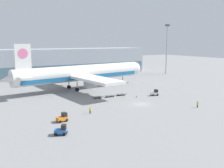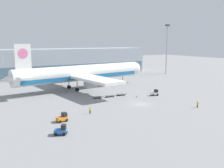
% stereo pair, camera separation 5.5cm
% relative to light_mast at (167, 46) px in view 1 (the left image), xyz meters
% --- Properties ---
extents(ground_plane, '(400.00, 400.00, 0.00)m').
position_rel_light_mast_xyz_m(ground_plane, '(-54.25, -46.70, -15.33)').
color(ground_plane, gray).
extents(terminal_building, '(90.00, 18.20, 14.00)m').
position_rel_light_mast_xyz_m(terminal_building, '(-48.82, 24.95, -8.34)').
color(terminal_building, '#9EA8B2').
rests_on(terminal_building, ground_plane).
extents(light_mast, '(2.80, 0.50, 26.87)m').
position_rel_light_mast_xyz_m(light_mast, '(0.00, 0.00, 0.00)').
color(light_mast, '#9EA0A5').
rests_on(light_mast, ground_plane).
extents(airplane_main, '(58.04, 48.55, 17.00)m').
position_rel_light_mast_xyz_m(airplane_main, '(-59.01, -16.27, -9.49)').
color(airplane_main, white).
rests_on(airplane_main, ground_plane).
extents(baggage_tug_foreground, '(2.69, 2.09, 2.00)m').
position_rel_light_mast_xyz_m(baggage_tug_foreground, '(-42.97, -39.86, -14.45)').
color(baggage_tug_foreground, silver).
rests_on(baggage_tug_foreground, ground_plane).
extents(baggage_tug_mid, '(2.64, 1.98, 2.00)m').
position_rel_light_mast_xyz_m(baggage_tug_mid, '(-78.87, -49.82, -14.45)').
color(baggage_tug_mid, orange).
rests_on(baggage_tug_mid, ground_plane).
extents(baggage_tug_far, '(2.82, 2.54, 2.00)m').
position_rel_light_mast_xyz_m(baggage_tug_far, '(-81.93, -57.37, -14.45)').
color(baggage_tug_far, '#2D66B7').
rests_on(baggage_tug_far, ground_plane).
extents(baggage_dolly_lead, '(3.77, 1.87, 0.48)m').
position_rel_light_mast_xyz_m(baggage_dolly_lead, '(-61.20, -33.44, -14.94)').
color(baggage_dolly_lead, '#56565B').
rests_on(baggage_dolly_lead, ground_plane).
extents(baggage_dolly_second, '(3.77, 1.87, 0.48)m').
position_rel_light_mast_xyz_m(baggage_dolly_second, '(-56.80, -33.86, -14.94)').
color(baggage_dolly_second, '#56565B').
rests_on(baggage_dolly_second, ground_plane).
extents(baggage_dolly_third, '(3.77, 1.87, 0.48)m').
position_rel_light_mast_xyz_m(baggage_dolly_third, '(-52.42, -33.88, -14.94)').
color(baggage_dolly_third, '#56565B').
rests_on(baggage_dolly_third, ground_plane).
extents(ground_crew_near, '(0.57, 0.24, 1.68)m').
position_rel_light_mast_xyz_m(ground_crew_near, '(-70.77, -47.45, -14.35)').
color(ground_crew_near, black).
rests_on(ground_crew_near, ground_plane).
extents(ground_crew_far, '(0.53, 0.35, 1.81)m').
position_rel_light_mast_xyz_m(ground_crew_far, '(-43.29, -57.63, -14.26)').
color(ground_crew_far, black).
rests_on(ground_crew_far, ground_plane).
extents(traffic_cone_near, '(0.40, 0.40, 0.60)m').
position_rel_light_mast_xyz_m(traffic_cone_near, '(-49.65, -38.78, -15.03)').
color(traffic_cone_near, black).
rests_on(traffic_cone_near, ground_plane).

